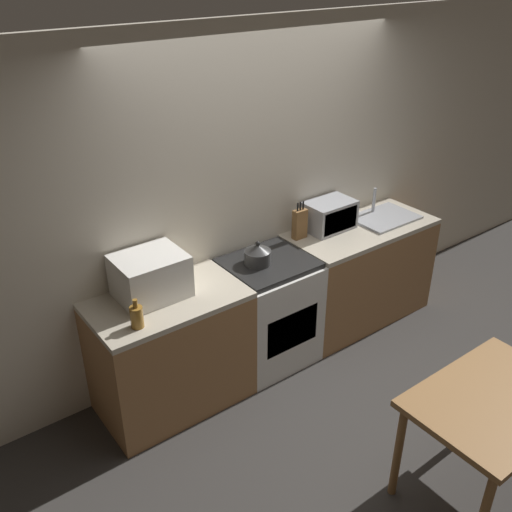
{
  "coord_description": "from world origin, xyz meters",
  "views": [
    {
      "loc": [
        -2.47,
        -2.14,
        2.99
      ],
      "look_at": [
        -0.33,
        0.73,
        1.05
      ],
      "focal_mm": 40.0,
      "sensor_mm": 36.0,
      "label": 1
    }
  ],
  "objects": [
    {
      "name": "ground_plane",
      "position": [
        0.0,
        0.0,
        0.0
      ],
      "size": [
        16.0,
        16.0,
        0.0
      ],
      "primitive_type": "plane",
      "color": "#33302D"
    },
    {
      "name": "wall_back",
      "position": [
        0.0,
        1.17,
        1.3
      ],
      "size": [
        10.0,
        0.06,
        2.6
      ],
      "color": "beige",
      "rests_on": "ground_plane"
    },
    {
      "name": "counter_left_run",
      "position": [
        -1.01,
        0.83,
        0.45
      ],
      "size": [
        1.07,
        0.62,
        0.9
      ],
      "color": "olive",
      "rests_on": "ground_plane"
    },
    {
      "name": "counter_right_run",
      "position": [
        0.87,
        0.83,
        0.45
      ],
      "size": [
        1.35,
        0.62,
        0.9
      ],
      "color": "olive",
      "rests_on": "ground_plane"
    },
    {
      "name": "stove_range",
      "position": [
        -0.14,
        0.83,
        0.45
      ],
      "size": [
        0.67,
        0.62,
        0.9
      ],
      "color": "silver",
      "rests_on": "ground_plane"
    },
    {
      "name": "kettle",
      "position": [
        -0.22,
        0.85,
        0.98
      ],
      "size": [
        0.2,
        0.2,
        0.19
      ],
      "color": "#2D2D2D",
      "rests_on": "stove_range"
    },
    {
      "name": "microwave",
      "position": [
        -1.07,
        0.93,
        1.05
      ],
      "size": [
        0.46,
        0.38,
        0.3
      ],
      "color": "silver",
      "rests_on": "counter_left_run"
    },
    {
      "name": "bottle",
      "position": [
        -1.31,
        0.65,
        0.98
      ],
      "size": [
        0.08,
        0.08,
        0.2
      ],
      "color": "olive",
      "rests_on": "counter_left_run"
    },
    {
      "name": "knife_block",
      "position": [
        0.31,
        0.99,
        1.03
      ],
      "size": [
        0.12,
        0.06,
        0.32
      ],
      "color": "brown",
      "rests_on": "counter_right_run"
    },
    {
      "name": "toaster_oven",
      "position": [
        0.62,
        0.98,
        1.02
      ],
      "size": [
        0.41,
        0.28,
        0.25
      ],
      "color": "#999BA0",
      "rests_on": "counter_right_run"
    },
    {
      "name": "sink_basin",
      "position": [
        1.16,
        0.84,
        0.91
      ],
      "size": [
        0.55,
        0.4,
        0.24
      ],
      "color": "#999BA0",
      "rests_on": "counter_right_run"
    },
    {
      "name": "dining_table",
      "position": [
        0.1,
        -0.99,
        0.65
      ],
      "size": [
        1.0,
        0.69,
        0.74
      ],
      "color": "brown",
      "rests_on": "ground_plane"
    }
  ]
}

